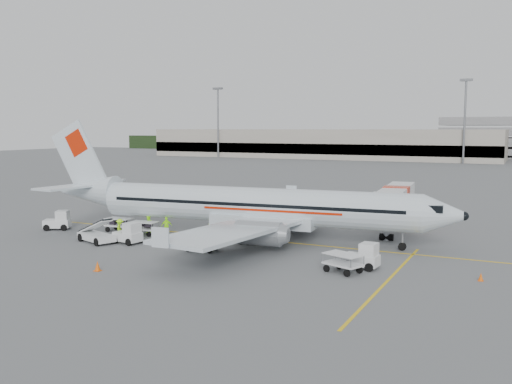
# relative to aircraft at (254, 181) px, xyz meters

# --- Properties ---
(ground) EXTENTS (360.00, 360.00, 0.00)m
(ground) POSITION_rel_aircraft_xyz_m (-0.86, 0.13, -4.97)
(ground) COLOR #56595B
(stripe_lead) EXTENTS (44.00, 0.20, 0.01)m
(stripe_lead) POSITION_rel_aircraft_xyz_m (-0.86, 0.13, -4.96)
(stripe_lead) COLOR yellow
(stripe_lead) RESTS_ON ground
(stripe_cross) EXTENTS (0.20, 20.00, 0.01)m
(stripe_cross) POSITION_rel_aircraft_xyz_m (13.14, -7.87, -4.96)
(stripe_cross) COLOR yellow
(stripe_cross) RESTS_ON ground
(terminal_west) EXTENTS (110.00, 22.00, 9.00)m
(terminal_west) POSITION_rel_aircraft_xyz_m (-40.86, 130.13, -0.47)
(terminal_west) COLOR gray
(terminal_west) RESTS_ON ground
(treeline) EXTENTS (300.00, 3.00, 6.00)m
(treeline) POSITION_rel_aircraft_xyz_m (-0.86, 175.13, -1.97)
(treeline) COLOR black
(treeline) RESTS_ON ground
(mast_west) EXTENTS (3.20, 1.20, 22.00)m
(mast_west) POSITION_rel_aircraft_xyz_m (-70.86, 118.13, 6.03)
(mast_west) COLOR slate
(mast_west) RESTS_ON ground
(mast_center) EXTENTS (3.20, 1.20, 22.00)m
(mast_center) POSITION_rel_aircraft_xyz_m (4.14, 118.13, 6.03)
(mast_center) COLOR slate
(mast_center) RESTS_ON ground
(aircraft) EXTENTS (38.54, 31.50, 9.94)m
(aircraft) POSITION_rel_aircraft_xyz_m (0.00, 0.00, 0.00)
(aircraft) COLOR silver
(aircraft) RESTS_ON ground
(jet_bridge) EXTENTS (4.15, 15.48, 4.01)m
(jet_bridge) POSITION_rel_aircraft_xyz_m (9.64, 10.10, -2.96)
(jet_bridge) COLOR silver
(jet_bridge) RESTS_ON ground
(belt_loader) EXTENTS (5.28, 3.39, 2.68)m
(belt_loader) POSITION_rel_aircraft_xyz_m (-11.18, -6.70, -3.63)
(belt_loader) COLOR silver
(belt_loader) RESTS_ON ground
(tug_fore) EXTENTS (2.37, 1.48, 1.76)m
(tug_fore) POSITION_rel_aircraft_xyz_m (10.80, -5.68, -4.09)
(tug_fore) COLOR silver
(tug_fore) RESTS_ON ground
(tug_mid) EXTENTS (2.44, 1.62, 1.76)m
(tug_mid) POSITION_rel_aircraft_xyz_m (-8.61, -5.90, -4.09)
(tug_mid) COLOR silver
(tug_mid) RESTS_ON ground
(tug_aft) EXTENTS (2.66, 2.27, 1.78)m
(tug_aft) POSITION_rel_aircraft_xyz_m (-18.58, -3.66, -4.08)
(tug_aft) COLOR silver
(tug_aft) RESTS_ON ground
(cart_loaded_a) EXTENTS (2.48, 1.66, 1.21)m
(cart_loaded_a) POSITION_rel_aircraft_xyz_m (-9.66, -2.32, -4.36)
(cart_loaded_a) COLOR silver
(cart_loaded_a) RESTS_ON ground
(cart_loaded_b) EXTENTS (2.47, 1.54, 1.25)m
(cart_loaded_b) POSITION_rel_aircraft_xyz_m (-12.79, -1.87, -4.35)
(cart_loaded_b) COLOR silver
(cart_loaded_b) RESTS_ON ground
(cart_empty_a) EXTENTS (2.72, 1.88, 1.31)m
(cart_empty_a) POSITION_rel_aircraft_xyz_m (-1.65, -5.69, -4.32)
(cart_empty_a) COLOR silver
(cart_empty_a) RESTS_ON ground
(cart_empty_b) EXTENTS (2.80, 2.25, 1.27)m
(cart_empty_b) POSITION_rel_aircraft_xyz_m (10.05, -7.38, -4.33)
(cart_empty_b) COLOR silver
(cart_empty_b) RESTS_ON ground
(cone_nose) EXTENTS (0.33, 0.33, 0.53)m
(cone_nose) POSITION_rel_aircraft_xyz_m (18.30, -5.59, -4.70)
(cone_nose) COLOR #EA5A0B
(cone_nose) RESTS_ON ground
(cone_port) EXTENTS (0.36, 0.36, 0.58)m
(cone_port) POSITION_rel_aircraft_xyz_m (-1.42, 13.92, -4.68)
(cone_port) COLOR #EA5A0B
(cone_port) RESTS_ON ground
(cone_stbd) EXTENTS (0.42, 0.42, 0.69)m
(cone_stbd) POSITION_rel_aircraft_xyz_m (-4.63, -14.01, -4.63)
(cone_stbd) COLOR #EA5A0B
(cone_stbd) RESTS_ON ground
(crew_a) EXTENTS (0.74, 0.68, 1.70)m
(crew_a) POSITION_rel_aircraft_xyz_m (-3.36, -1.37, -4.12)
(crew_a) COLOR #9BE814
(crew_a) RESTS_ON ground
(crew_b) EXTENTS (0.96, 0.89, 1.59)m
(crew_b) POSITION_rel_aircraft_xyz_m (-9.80, -1.47, -4.17)
(crew_b) COLOR #9BE814
(crew_b) RESTS_ON ground
(crew_c) EXTENTS (1.13, 1.29, 1.73)m
(crew_c) POSITION_rel_aircraft_xyz_m (-10.40, -4.67, -4.10)
(crew_c) COLOR #9BE814
(crew_c) RESTS_ON ground
(crew_d) EXTENTS (0.97, 0.89, 1.60)m
(crew_d) POSITION_rel_aircraft_xyz_m (-7.93, -1.37, -4.17)
(crew_d) COLOR #9BE814
(crew_d) RESTS_ON ground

